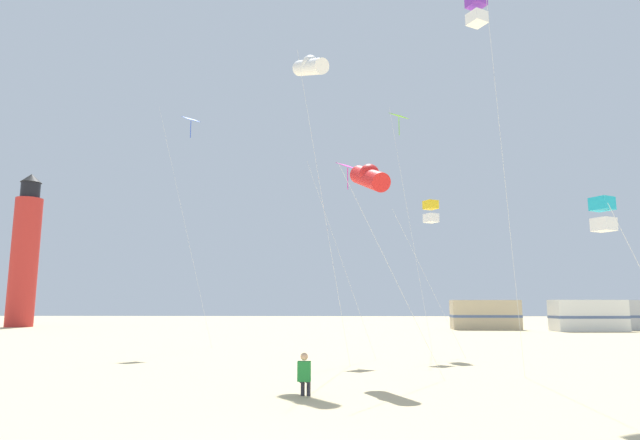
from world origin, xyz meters
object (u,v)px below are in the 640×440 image
(kite_flyer_standing, at_px, (305,373))
(kite_box_cyan, at_px, (603,214))
(kite_diamond_magenta, at_px, (347,173))
(kite_diamond_lime, at_px, (400,127))
(kite_box_violet, at_px, (477,11))
(rv_van_white, at_px, (588,316))
(rv_van_tan, at_px, (485,315))
(kite_tube_white, at_px, (310,66))
(kite_diamond_blue, at_px, (190,130))
(kite_box_gold, at_px, (431,212))
(lighthouse_distant, at_px, (25,254))
(kite_tube_scarlet, at_px, (369,177))

(kite_flyer_standing, xyz_separation_m, kite_box_cyan, (9.71, 3.18, 4.77))
(kite_diamond_magenta, bearing_deg, kite_box_cyan, -44.61)
(kite_diamond_lime, bearing_deg, kite_box_violet, -82.09)
(kite_diamond_magenta, bearing_deg, rv_van_white, 47.11)
(kite_diamond_lime, relative_size, rv_van_tan, 2.10)
(kite_tube_white, bearing_deg, kite_diamond_blue, 131.68)
(kite_diamond_blue, xyz_separation_m, rv_van_white, (31.62, 18.62, -11.66))
(kite_box_gold, distance_m, lighthouse_distant, 48.91)
(kite_diamond_lime, xyz_separation_m, rv_van_tan, (10.37, 22.44, -11.37))
(kite_tube_scarlet, relative_size, lighthouse_distant, 0.46)
(kite_box_cyan, relative_size, rv_van_tan, 0.91)
(kite_diamond_lime, xyz_separation_m, rv_van_white, (18.85, 19.56, -11.37))
(kite_diamond_blue, distance_m, kite_tube_scarlet, 17.01)
(lighthouse_distant, bearing_deg, kite_diamond_magenta, -41.07)
(kite_diamond_blue, xyz_separation_m, lighthouse_distant, (-25.29, 25.28, -5.22))
(kite_diamond_magenta, height_order, rv_van_tan, kite_diamond_magenta)
(kite_tube_white, bearing_deg, kite_tube_scarlet, -53.40)
(kite_box_gold, distance_m, rv_van_tan, 27.69)
(kite_box_cyan, relative_size, rv_van_white, 0.90)
(rv_van_tan, bearing_deg, kite_box_cyan, -96.10)
(rv_van_white, bearing_deg, kite_tube_white, -135.07)
(kite_diamond_magenta, xyz_separation_m, lighthouse_distant, (-34.87, 30.39, -1.10))
(rv_van_tan, distance_m, rv_van_white, 8.95)
(kite_box_cyan, bearing_deg, kite_diamond_lime, 112.70)
(lighthouse_distant, bearing_deg, kite_tube_white, -45.83)
(kite_flyer_standing, relative_size, rv_van_white, 0.18)
(rv_van_white, bearing_deg, rv_van_tan, 156.90)
(kite_tube_scarlet, bearing_deg, kite_box_cyan, -9.37)
(kite_diamond_magenta, relative_size, rv_van_tan, 1.46)
(kite_tube_scarlet, xyz_separation_m, rv_van_white, (21.31, 30.74, -5.65))
(kite_box_gold, relative_size, kite_box_cyan, 1.30)
(kite_tube_scarlet, height_order, rv_van_white, kite_tube_scarlet)
(kite_tube_white, distance_m, kite_box_violet, 7.41)
(kite_flyer_standing, distance_m, lighthouse_distant, 54.12)
(kite_tube_scarlet, bearing_deg, lighthouse_distant, 133.59)
(kite_diamond_magenta, xyz_separation_m, kite_box_cyan, (8.39, -8.28, -3.55))
(kite_diamond_blue, bearing_deg, kite_tube_scarlet, -49.59)
(kite_box_violet, distance_m, kite_box_cyan, 8.71)
(kite_box_cyan, xyz_separation_m, rv_van_tan, (5.17, 34.87, -4.00))
(kite_diamond_blue, distance_m, kite_diamond_lime, 12.81)
(kite_tube_white, bearing_deg, rv_van_white, 49.30)
(kite_diamond_blue, relative_size, kite_diamond_magenta, 1.47)
(kite_box_violet, bearing_deg, kite_diamond_magenta, 122.82)
(kite_tube_white, bearing_deg, kite_box_gold, 39.71)
(kite_diamond_blue, bearing_deg, kite_box_gold, -15.90)
(kite_box_cyan, xyz_separation_m, rv_van_white, (13.64, 32.00, -4.00))
(kite_diamond_blue, height_order, kite_tube_scarlet, kite_diamond_blue)
(kite_tube_scarlet, bearing_deg, kite_diamond_lime, 77.57)
(lighthouse_distant, bearing_deg, kite_box_gold, -36.73)
(kite_box_violet, bearing_deg, kite_box_cyan, -13.07)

